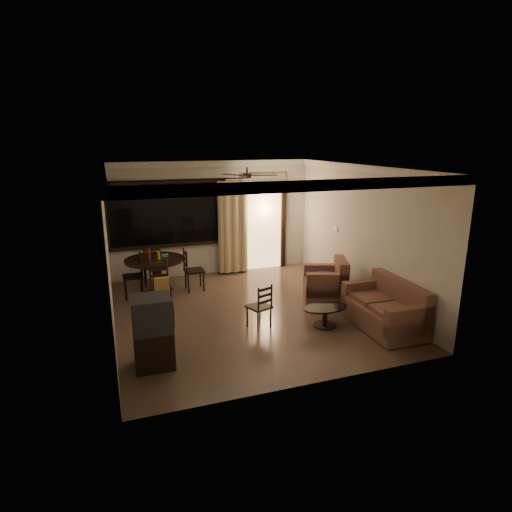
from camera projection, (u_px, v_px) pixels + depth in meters
name	position (u px, v px, depth m)	size (l,w,h in m)	color
ground	(248.00, 312.00, 8.43)	(5.50, 5.50, 0.00)	#7F6651
room_shell	(248.00, 205.00, 9.76)	(5.50, 6.70, 5.50)	beige
dining_table	(155.00, 266.00, 9.24)	(1.28, 1.28, 1.02)	black
dining_chair_west	(134.00, 284.00, 9.18)	(0.42, 0.42, 0.95)	black
dining_chair_east	(194.00, 278.00, 9.60)	(0.42, 0.42, 0.95)	black
dining_chair_south	(161.00, 294.00, 8.55)	(0.42, 0.48, 0.95)	black
dining_chair_north	(153.00, 273.00, 9.94)	(0.42, 0.42, 0.95)	black
tv_cabinet	(153.00, 332.00, 6.27)	(0.59, 0.52, 1.09)	black
sofa	(386.00, 310.00, 7.64)	(0.91, 1.62, 0.85)	#462A20
armchair	(328.00, 283.00, 9.02)	(1.10, 1.10, 0.86)	#462A20
coffee_table	(325.00, 313.00, 7.73)	(0.84, 0.50, 0.37)	black
side_chair	(259.00, 315.00, 7.66)	(0.48, 0.48, 0.84)	black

